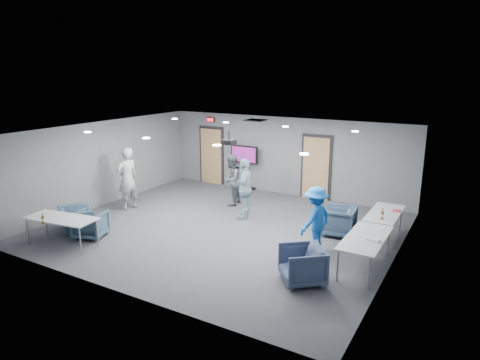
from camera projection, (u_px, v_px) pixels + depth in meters
The scene contains 28 objects.
floor at pixel (223, 228), 11.84m from camera, with size 9.00×9.00×0.00m, color #3C3E45.
ceiling at pixel (222, 131), 11.17m from camera, with size 9.00×9.00×0.00m, color silver.
wall_back at pixel (284, 156), 14.86m from camera, with size 9.00×0.02×2.70m, color slate.
wall_front at pixel (111, 227), 8.15m from camera, with size 9.00×0.02×2.70m, color slate.
wall_left at pixel (104, 163), 13.68m from camera, with size 0.02×8.00×2.70m, color slate.
wall_right at pixel (397, 207), 9.33m from camera, with size 0.02×8.00×2.70m, color slate.
door_left at pixel (212, 156), 16.34m from camera, with size 1.06×0.17×2.24m.
door_right at pixel (316, 168), 14.31m from camera, with size 1.06×0.17×2.24m.
exit_sign at pixel (211, 120), 15.98m from camera, with size 0.32×0.08×0.16m.
hvac_diffuser at pixel (255, 120), 13.76m from camera, with size 0.60×0.60×0.03m, color black.
downlights at pixel (222, 132), 11.17m from camera, with size 6.18×3.78×0.02m.
person_a at pixel (127, 179), 13.26m from camera, with size 0.71×0.47×1.96m, color #9B9E9C.
person_b at pixel (231, 180), 13.70m from camera, with size 0.81×0.63×1.66m, color #535A64.
person_c at pixel (245, 189), 12.46m from camera, with size 1.05×0.44×1.80m, color #99B3C5.
person_d at pixel (316, 219), 10.23m from camera, with size 1.03×0.59×1.59m, color #1B5BB4.
chair_right_a at pixel (339, 221), 11.28m from camera, with size 0.82×0.85×0.77m, color #36495E.
chair_right_c at pixel (302, 265), 8.74m from camera, with size 0.82×0.85×0.77m, color #3A4564.
chair_front_a at pixel (91, 224), 11.14m from camera, with size 0.74×0.76×0.69m, color #3B5367.
chair_front_b at pixel (76, 219), 11.63m from camera, with size 0.96×0.84×0.63m, color #394E62.
table_right_a at pixel (384, 214), 10.89m from camera, with size 0.73×1.76×0.73m.
table_right_b at pixel (366, 239), 9.29m from camera, with size 0.81×1.94×0.73m.
table_front_left at pixel (61, 219), 10.52m from camera, with size 1.90×1.00×0.73m.
bottle_front at pixel (43, 220), 10.08m from camera, with size 0.07×0.07×0.26m.
bottle_right at pixel (382, 215), 10.37m from camera, with size 0.07×0.07×0.28m.
snack_box at pixel (397, 211), 10.96m from camera, with size 0.19×0.13×0.04m, color #DE3739.
wrapper at pixel (374, 240), 9.06m from camera, with size 0.24×0.17×0.06m, color silver.
tv_stand at pixel (244, 165), 15.45m from camera, with size 1.06×0.51×1.63m.
projector at pixel (229, 142), 11.33m from camera, with size 0.33×0.32×0.35m.
Camera 1 is at (5.97, -9.41, 4.25)m, focal length 32.00 mm.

